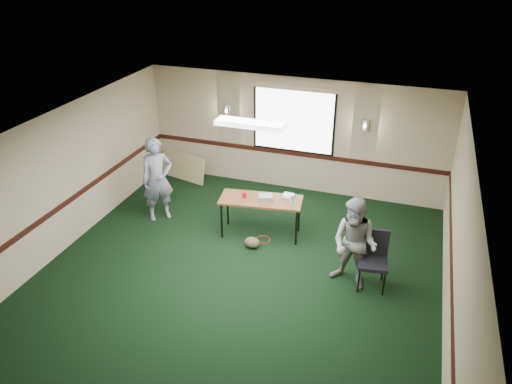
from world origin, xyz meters
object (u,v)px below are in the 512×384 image
(projector, at_px, (266,197))
(conference_chair, at_px, (373,255))
(person_left, at_px, (157,179))
(person_right, at_px, (355,244))
(folding_table, at_px, (261,202))

(projector, xyz_separation_m, conference_chair, (2.23, -0.92, -0.26))
(person_left, distance_m, person_right, 4.39)
(person_right, bearing_deg, folding_table, 171.02)
(folding_table, xyz_separation_m, person_right, (2.01, -1.05, 0.08))
(folding_table, relative_size, projector, 6.29)
(folding_table, relative_size, conference_chair, 1.68)
(folding_table, xyz_separation_m, person_left, (-2.27, -0.04, 0.16))
(folding_table, xyz_separation_m, conference_chair, (2.32, -0.90, -0.16))
(conference_chair, distance_m, person_left, 4.68)
(projector, xyz_separation_m, person_right, (1.92, -1.07, -0.02))
(conference_chair, xyz_separation_m, person_right, (-0.32, -0.15, 0.24))
(folding_table, bearing_deg, projector, 1.70)
(folding_table, height_order, projector, projector)
(folding_table, distance_m, person_left, 2.27)
(folding_table, height_order, person_left, person_left)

